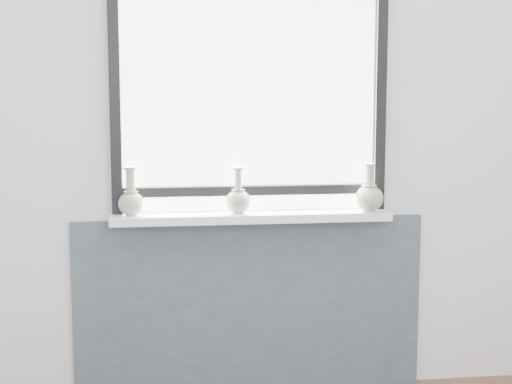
{
  "coord_description": "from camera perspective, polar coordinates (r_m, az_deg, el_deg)",
  "views": [
    {
      "loc": [
        -0.45,
        -1.91,
        1.49
      ],
      "look_at": [
        0.0,
        1.55,
        1.02
      ],
      "focal_mm": 55.0,
      "sensor_mm": 36.0,
      "label": 1
    }
  ],
  "objects": [
    {
      "name": "back_wall",
      "position": [
        3.75,
        -0.51,
        4.77
      ],
      "size": [
        3.6,
        0.02,
        2.6
      ],
      "primitive_type": "cube",
      "color": "silver",
      "rests_on": "ground"
    },
    {
      "name": "vase_a",
      "position": [
        3.65,
        -9.07,
        -0.58
      ],
      "size": [
        0.12,
        0.12,
        0.23
      ],
      "rotation": [
        0.0,
        0.0,
        -0.13
      ],
      "color": "#9CA789",
      "rests_on": "windowsill"
    },
    {
      "name": "vase_c",
      "position": [
        3.76,
        8.23,
        -0.3
      ],
      "size": [
        0.14,
        0.14,
        0.23
      ],
      "rotation": [
        0.0,
        0.0,
        -0.02
      ],
      "color": "#9CA789",
      "rests_on": "windowsill"
    },
    {
      "name": "window",
      "position": [
        3.71,
        -0.45,
        6.93
      ],
      "size": [
        1.3,
        0.06,
        1.05
      ],
      "color": "black",
      "rests_on": "windowsill"
    },
    {
      "name": "windowsill",
      "position": [
        3.7,
        -0.32,
        -1.82
      ],
      "size": [
        1.32,
        0.18,
        0.04
      ],
      "primitive_type": "cube",
      "color": "white",
      "rests_on": "apron_panel"
    },
    {
      "name": "apron_panel",
      "position": [
        3.86,
        -0.44,
        -8.25
      ],
      "size": [
        1.7,
        0.03,
        0.86
      ],
      "primitive_type": "cube",
      "color": "#465160",
      "rests_on": "ground"
    },
    {
      "name": "vase_b",
      "position": [
        3.67,
        -1.31,
        -0.5
      ],
      "size": [
        0.12,
        0.12,
        0.22
      ],
      "rotation": [
        0.0,
        0.0,
        -0.29
      ],
      "color": "#9CA789",
      "rests_on": "windowsill"
    }
  ]
}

